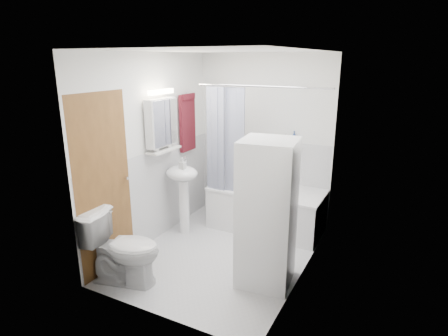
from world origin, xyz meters
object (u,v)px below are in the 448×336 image
at_px(washer_dryer, 267,213).
at_px(toilet, 123,248).
at_px(bathtub, 266,207).
at_px(sink, 183,184).

relative_size(washer_dryer, toilet, 1.96).
bearing_deg(toilet, bathtub, -38.36).
xyz_separation_m(sink, toilet, (0.10, -1.30, -0.31)).
distance_m(bathtub, washer_dryer, 1.38).
height_order(bathtub, toilet, toilet).
xyz_separation_m(bathtub, sink, (-0.97, -0.62, 0.38)).
bearing_deg(toilet, sink, -9.58).
relative_size(bathtub, sink, 1.49).
bearing_deg(washer_dryer, sink, 150.16).
relative_size(sink, toilet, 1.30).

